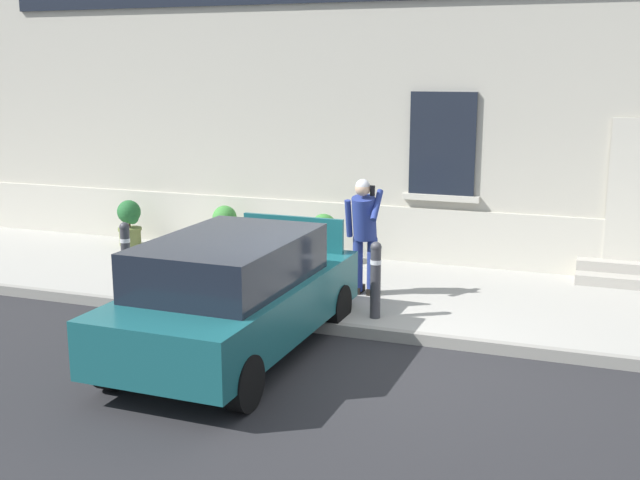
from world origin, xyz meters
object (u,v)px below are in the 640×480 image
object	(u,v)px
hatchback_car_teal	(235,293)
planter_cream	(225,228)
bollard_far_left	(126,254)
planter_charcoal	(324,237)
bollard_near_person	(376,277)
planter_olive	(130,222)
person_on_phone	(364,229)

from	to	relation	value
hatchback_car_teal	planter_cream	world-z (taller)	hatchback_car_teal
hatchback_car_teal	bollard_far_left	distance (m)	3.02
hatchback_car_teal	planter_charcoal	size ratio (longest dim) A/B	4.76
hatchback_car_teal	bollard_near_person	xyz separation A→B (m)	(1.30, 1.57, -0.08)
planter_cream	hatchback_car_teal	bearing A→B (deg)	-61.74
bollard_near_person	planter_charcoal	world-z (taller)	bollard_near_person
hatchback_car_teal	planter_cream	xyz separation A→B (m)	(-2.32, 4.31, -0.18)
bollard_near_person	planter_olive	distance (m)	6.17
hatchback_car_teal	person_on_phone	bearing A→B (deg)	71.74
person_on_phone	planter_cream	bearing A→B (deg)	164.19
person_on_phone	planter_cream	world-z (taller)	person_on_phone
bollard_far_left	planter_olive	size ratio (longest dim) A/B	1.22
person_on_phone	bollard_far_left	bearing A→B (deg)	-150.62
bollard_near_person	planter_cream	xyz separation A→B (m)	(-3.61, 2.74, -0.11)
bollard_near_person	person_on_phone	size ratio (longest dim) A/B	0.60
bollard_far_left	planter_charcoal	bearing A→B (deg)	49.40
planter_charcoal	planter_olive	bearing A→B (deg)	179.02
planter_olive	planter_charcoal	size ratio (longest dim) A/B	1.00
planter_cream	planter_charcoal	xyz separation A→B (m)	(1.95, -0.16, 0.00)
planter_olive	planter_cream	distance (m)	1.96
hatchback_car_teal	planter_charcoal	bearing A→B (deg)	94.99
bollard_far_left	person_on_phone	bearing A→B (deg)	15.87
hatchback_car_teal	bollard_far_left	xyz separation A→B (m)	(-2.58, 1.57, -0.08)
planter_cream	bollard_near_person	bearing A→B (deg)	-37.20
hatchback_car_teal	planter_olive	xyz separation A→B (m)	(-4.27, 4.22, -0.18)
bollard_far_left	planter_olive	bearing A→B (deg)	122.48
bollard_near_person	bollard_far_left	bearing A→B (deg)	180.00
planter_olive	planter_cream	bearing A→B (deg)	2.60
bollard_near_person	planter_cream	bearing A→B (deg)	142.80
person_on_phone	planter_charcoal	xyz separation A→B (m)	(-1.20, 1.62, -0.54)
planter_cream	planter_charcoal	world-z (taller)	same
hatchback_car_teal	bollard_far_left	world-z (taller)	hatchback_car_teal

